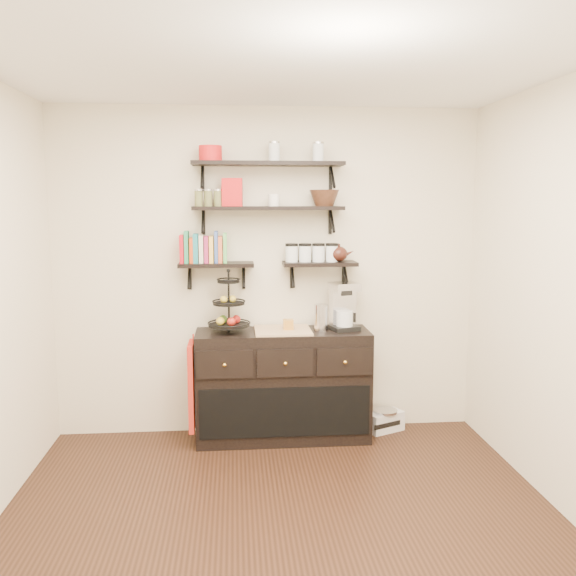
{
  "coord_description": "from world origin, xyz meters",
  "views": [
    {
      "loc": [
        -0.27,
        -3.28,
        1.94
      ],
      "look_at": [
        0.12,
        1.15,
        1.3
      ],
      "focal_mm": 38.0,
      "sensor_mm": 36.0,
      "label": 1
    }
  ],
  "objects_px": {
    "fruit_stand": "(229,312)",
    "radio": "(385,420)",
    "coffee_maker": "(344,307)",
    "sideboard": "(283,385)"
  },
  "relations": [
    {
      "from": "sideboard",
      "to": "coffee_maker",
      "type": "xyz_separation_m",
      "value": [
        0.5,
        0.03,
        0.63
      ]
    },
    {
      "from": "fruit_stand",
      "to": "radio",
      "type": "relative_size",
      "value": 1.41
    },
    {
      "from": "fruit_stand",
      "to": "radio",
      "type": "distance_m",
      "value": 1.63
    },
    {
      "from": "fruit_stand",
      "to": "coffee_maker",
      "type": "bearing_deg",
      "value": 1.43
    },
    {
      "from": "fruit_stand",
      "to": "coffee_maker",
      "type": "height_order",
      "value": "fruit_stand"
    },
    {
      "from": "sideboard",
      "to": "coffee_maker",
      "type": "relative_size",
      "value": 3.58
    },
    {
      "from": "coffee_maker",
      "to": "fruit_stand",
      "type": "bearing_deg",
      "value": 164.9
    },
    {
      "from": "coffee_maker",
      "to": "radio",
      "type": "distance_m",
      "value": 1.07
    },
    {
      "from": "radio",
      "to": "fruit_stand",
      "type": "bearing_deg",
      "value": 158.5
    },
    {
      "from": "fruit_stand",
      "to": "coffee_maker",
      "type": "xyz_separation_m",
      "value": [
        0.93,
        0.02,
        0.02
      ]
    }
  ]
}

